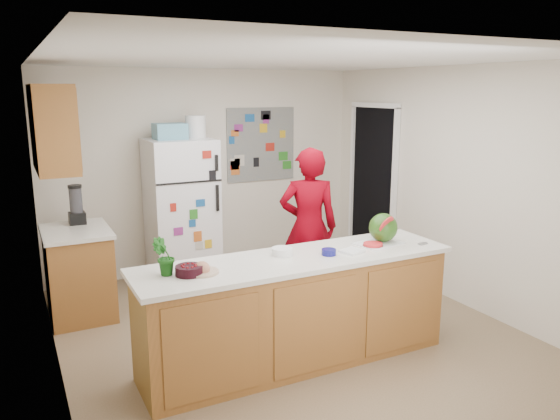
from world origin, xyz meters
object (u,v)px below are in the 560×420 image
refrigerator (182,211)px  cherry_bowl (189,270)px  person (309,227)px  watermelon (383,228)px

refrigerator → cherry_bowl: size_ratio=8.36×
person → watermelon: bearing=122.9°
refrigerator → watermelon: size_ratio=6.70×
person → watermelon: 1.09m
refrigerator → person: refrigerator is taller
cherry_bowl → person: bearing=34.1°
refrigerator → cherry_bowl: 2.49m
watermelon → refrigerator: bearing=115.9°
refrigerator → person: bearing=-52.7°
watermelon → cherry_bowl: (-1.80, -0.06, -0.10)m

